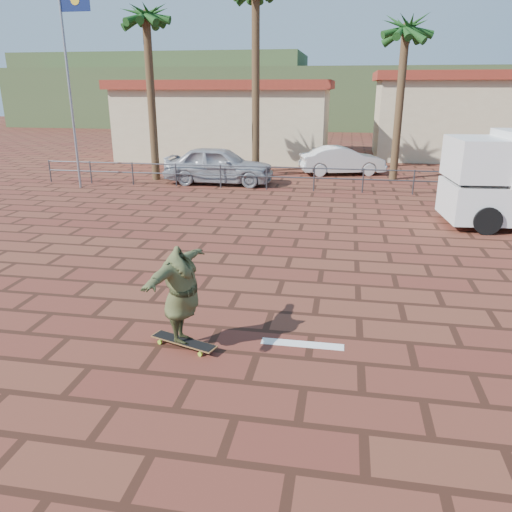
% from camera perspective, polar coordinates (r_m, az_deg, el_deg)
% --- Properties ---
extents(ground, '(120.00, 120.00, 0.00)m').
position_cam_1_polar(ground, '(9.76, 1.83, -6.35)').
color(ground, brown).
rests_on(ground, ground).
extents(paint_stripe, '(1.40, 0.22, 0.01)m').
position_cam_1_polar(paint_stripe, '(8.63, 5.32, -9.99)').
color(paint_stripe, white).
rests_on(paint_stripe, ground).
extents(guardrail, '(24.06, 0.06, 1.00)m').
position_cam_1_polar(guardrail, '(21.08, 6.66, 9.19)').
color(guardrail, '#47494F').
rests_on(guardrail, ground).
extents(flagpole, '(1.30, 0.10, 8.00)m').
position_cam_1_polar(flagpole, '(22.67, -20.42, 18.93)').
color(flagpole, gray).
rests_on(flagpole, ground).
extents(palm_far_left, '(2.40, 2.40, 8.25)m').
position_cam_1_polar(palm_far_left, '(24.06, -12.44, 24.80)').
color(palm_far_left, brown).
rests_on(palm_far_left, ground).
extents(palm_center, '(2.40, 2.40, 7.75)m').
position_cam_1_polar(palm_center, '(24.46, 16.75, 23.26)').
color(palm_center, brown).
rests_on(palm_center, ground).
extents(building_west, '(12.60, 7.60, 4.50)m').
position_cam_1_polar(building_west, '(31.65, -3.27, 15.38)').
color(building_west, beige).
rests_on(building_west, ground).
extents(building_east, '(10.60, 6.60, 5.00)m').
position_cam_1_polar(building_east, '(33.48, 22.50, 14.67)').
color(building_east, beige).
rests_on(building_east, ground).
extents(hill_front, '(70.00, 18.00, 6.00)m').
position_cam_1_polar(hill_front, '(58.78, 9.32, 17.44)').
color(hill_front, '#384C28').
rests_on(hill_front, ground).
extents(hill_back, '(35.00, 14.00, 8.00)m').
position_cam_1_polar(hill_back, '(68.80, -10.17, 18.39)').
color(hill_back, '#384C28').
rests_on(hill_back, ground).
extents(longboard, '(1.22, 0.63, 0.12)m').
position_cam_1_polar(longboard, '(8.56, -8.27, -9.67)').
color(longboard, olive).
rests_on(longboard, ground).
extents(skateboarder, '(0.81, 2.10, 1.66)m').
position_cam_1_polar(skateboarder, '(8.19, -8.54, -4.41)').
color(skateboarder, '#444A27').
rests_on(skateboarder, longboard).
extents(car_silver, '(4.87, 2.00, 1.65)m').
position_cam_1_polar(car_silver, '(22.69, -4.25, 10.33)').
color(car_silver, '#A2A4A9').
rests_on(car_silver, ground).
extents(car_white, '(4.38, 2.51, 1.37)m').
position_cam_1_polar(car_white, '(25.49, 9.83, 10.71)').
color(car_white, silver).
rests_on(car_white, ground).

